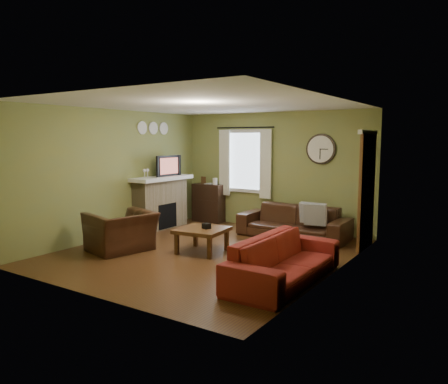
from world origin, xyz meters
The scene contains 31 objects.
floor centered at (0.00, 0.00, 0.00)m, with size 4.60×5.20×0.00m, color #502F17.
ceiling centered at (0.00, 0.00, 2.60)m, with size 4.60×5.20×0.00m, color white.
wall_left centered at (-2.30, 0.00, 1.30)m, with size 0.00×5.20×2.60m, color olive.
wall_right centered at (2.30, 0.00, 1.30)m, with size 0.00×5.20×2.60m, color olive.
wall_back centered at (0.00, 2.60, 1.30)m, with size 4.60×0.00×2.60m, color olive.
wall_front centered at (0.00, -2.60, 1.30)m, with size 4.60×0.00×2.60m, color olive.
fireplace centered at (-2.10, 1.15, 0.55)m, with size 0.40×1.40×1.10m, color tan.
firebox centered at (-1.91, 1.15, 0.30)m, with size 0.04×0.60×0.55m, color black.
mantel centered at (-2.07, 1.15, 1.14)m, with size 0.58×1.60×0.08m, color white.
tv centered at (-2.05, 1.30, 1.35)m, with size 0.60×0.08×0.35m, color black.
tv_screen centered at (-1.97, 1.30, 1.41)m, with size 0.02×0.62×0.36m, color #994C3F.
medallion_left centered at (-2.28, 0.80, 2.25)m, with size 0.28×0.28×0.03m, color white.
medallion_mid centered at (-2.28, 1.15, 2.25)m, with size 0.28×0.28×0.03m, color white.
medallion_right centered at (-2.28, 1.50, 2.25)m, with size 0.28×0.28×0.03m, color white.
window_pane centered at (-0.70, 2.58, 1.50)m, with size 1.00×0.02×1.30m, color silver, non-canonical shape.
curtain_rod centered at (-0.70, 2.48, 2.27)m, with size 0.03×0.03×1.50m, color black.
curtain_left centered at (-1.25, 2.48, 1.45)m, with size 0.28×0.04×1.55m, color white.
curtain_right centered at (-0.15, 2.48, 1.45)m, with size 0.28×0.04×1.55m, color white.
wall_clock centered at (1.10, 2.55, 1.80)m, with size 0.64×0.06×0.64m, color white, non-canonical shape.
door centered at (2.27, 1.85, 1.05)m, with size 0.05×0.90×2.10m, color brown.
bookshelf centered at (-1.66, 2.40, 0.46)m, with size 0.78×0.33×0.92m, color black, non-canonical shape.
book centered at (-1.70, 2.39, 0.96)m, with size 0.18×0.25×0.02m, color #4E2F17.
sofa_brown centered at (0.80, 1.92, 0.33)m, with size 2.23×0.87×0.65m, color #311B10.
pillow_left centered at (1.16, 1.90, 0.55)m, with size 0.41×0.12×0.41m, color gray.
pillow_right centered at (1.31, 1.81, 0.55)m, with size 0.43×0.13×0.43m, color gray.
sofa_red centered at (1.85, -0.72, 0.32)m, with size 2.19×0.86×0.64m, color maroon.
armchair centered at (-1.35, -0.77, 0.35)m, with size 1.09×0.95×0.71m, color #311B10.
coffee_table centered at (-0.08, -0.04, 0.22)m, with size 0.81×0.81×0.43m, color #4E2F17, non-canonical shape.
tissue_box centered at (0.01, -0.02, 0.40)m, with size 0.12×0.12×0.09m, color black.
wine_glass_a centered at (-2.05, 0.60, 1.28)m, with size 0.07×0.07×0.20m, color white, non-canonical shape.
wine_glass_b centered at (-2.05, 0.70, 1.28)m, with size 0.07×0.07×0.20m, color white, non-canonical shape.
Camera 1 is at (4.42, -6.19, 2.01)m, focal length 35.00 mm.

